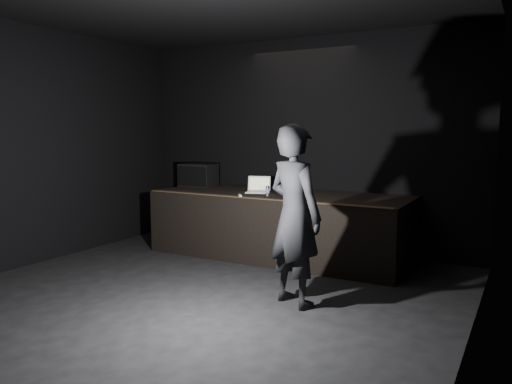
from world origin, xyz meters
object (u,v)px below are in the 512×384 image
Objects in this scene: laptop at (258,188)px; person at (295,216)px; stage_monitor at (198,175)px; beer_can at (268,191)px; stage_riser at (280,225)px.

person is at bearing -71.35° from laptop.
beer_can is at bearing -20.67° from stage_monitor.
stage_riser is 6.43× the size of stage_monitor.
stage_monitor is 0.30× the size of person.
person is (1.15, -1.53, -0.05)m from beer_can.
stage_monitor is 4.07× the size of beer_can.
beer_can is at bearing -64.28° from laptop.
laptop is (1.30, -0.18, -0.13)m from stage_monitor.
beer_can is (0.34, -0.33, 0.01)m from laptop.
stage_riser is 8.88× the size of laptop.
person is at bearing -59.48° from stage_riser.
beer_can reaches higher than stage_riser.
laptop is at bearing -11.29° from stage_monitor.
stage_riser is 0.67m from laptop.
person is (2.80, -2.05, -0.17)m from stage_monitor.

